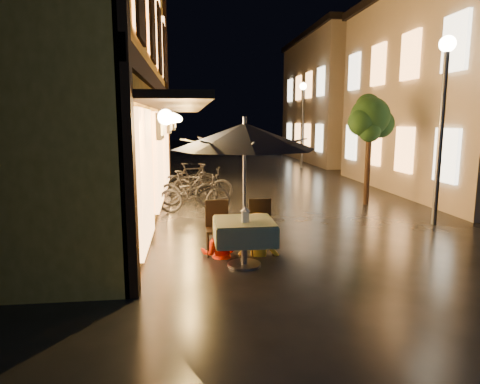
{
  "coord_description": "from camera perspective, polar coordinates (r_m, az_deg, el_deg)",
  "views": [
    {
      "loc": [
        -2.66,
        -7.13,
        2.41
      ],
      "look_at": [
        -1.78,
        0.26,
        1.15
      ],
      "focal_mm": 32.0,
      "sensor_mm": 36.0,
      "label": 1
    }
  ],
  "objects": [
    {
      "name": "bicycle_4",
      "position": [
        14.43,
        -6.72,
        1.74
      ],
      "size": [
        1.78,
        0.76,
        0.91
      ],
      "primitive_type": "imported",
      "rotation": [
        0.0,
        0.0,
        1.48
      ],
      "color": "black",
      "rests_on": "ground"
    },
    {
      "name": "cafe_chair_left",
      "position": [
        7.77,
        -3.06,
        -4.34
      ],
      "size": [
        0.42,
        0.42,
        0.97
      ],
      "color": "black",
      "rests_on": "ground"
    },
    {
      "name": "east_building_far",
      "position": [
        27.13,
        15.52,
        11.89
      ],
      "size": [
        7.3,
        10.3,
        7.3
      ],
      "color": "tan",
      "rests_on": "ground"
    },
    {
      "name": "cafe_table",
      "position": [
        7.09,
        0.58,
        -5.3
      ],
      "size": [
        0.99,
        0.99,
        0.78
      ],
      "color": "#59595E",
      "rests_on": "ground"
    },
    {
      "name": "person_yellow",
      "position": [
        7.67,
        2.53,
        -2.98
      ],
      "size": [
        1.04,
        0.72,
        1.48
      ],
      "primitive_type": "imported",
      "rotation": [
        0.0,
        0.0,
        2.96
      ],
      "color": "yellow",
      "rests_on": "ground"
    },
    {
      "name": "bicycle_0",
      "position": [
        11.28,
        -6.1,
        -0.25
      ],
      "size": [
        1.87,
        0.66,
        0.98
      ],
      "primitive_type": "imported",
      "rotation": [
        0.0,
        0.0,
        1.57
      ],
      "color": "black",
      "rests_on": "ground"
    },
    {
      "name": "streetlamp_far",
      "position": [
        21.88,
        8.34,
        10.82
      ],
      "size": [
        0.36,
        0.36,
        4.23
      ],
      "color": "#59595E",
      "rests_on": "ground"
    },
    {
      "name": "bicycle_2",
      "position": [
        13.09,
        -5.1,
        1.13
      ],
      "size": [
        1.97,
        1.02,
        0.98
      ],
      "primitive_type": "imported",
      "rotation": [
        0.0,
        0.0,
        1.37
      ],
      "color": "black",
      "rests_on": "ground"
    },
    {
      "name": "cafe_chair_right",
      "position": [
        7.86,
        2.78,
        -4.18
      ],
      "size": [
        0.42,
        0.42,
        0.97
      ],
      "color": "black",
      "rests_on": "ground"
    },
    {
      "name": "streetlamp_near",
      "position": [
        10.75,
        25.5,
        11.39
      ],
      "size": [
        0.36,
        0.36,
        4.23
      ],
      "color": "#59595E",
      "rests_on": "ground"
    },
    {
      "name": "person_orange",
      "position": [
        7.59,
        -2.78,
        -3.33
      ],
      "size": [
        0.78,
        0.65,
        1.43
      ],
      "primitive_type": "imported",
      "rotation": [
        0.0,
        0.0,
        2.97
      ],
      "color": "red",
      "rests_on": "ground"
    },
    {
      "name": "street_tree",
      "position": [
        12.7,
        16.98,
        9.23
      ],
      "size": [
        1.43,
        1.2,
        3.15
      ],
      "color": "black",
      "rests_on": "ground"
    },
    {
      "name": "west_building",
      "position": [
        11.62,
        -22.9,
        15.3
      ],
      "size": [
        5.9,
        11.4,
        7.4
      ],
      "color": "gold",
      "rests_on": "ground"
    },
    {
      "name": "ground",
      "position": [
        7.98,
        13.14,
        -8.23
      ],
      "size": [
        90.0,
        90.0,
        0.0
      ],
      "primitive_type": "plane",
      "color": "black",
      "rests_on": "ground"
    },
    {
      "name": "bicycle_1",
      "position": [
        12.15,
        -6.92,
        0.5
      ],
      "size": [
        1.7,
        0.56,
        1.01
      ],
      "primitive_type": "imported",
      "rotation": [
        0.0,
        0.0,
        1.52
      ],
      "color": "black",
      "rests_on": "ground"
    },
    {
      "name": "patio_umbrella",
      "position": [
        6.86,
        0.6,
        7.41
      ],
      "size": [
        2.33,
        2.33,
        2.46
      ],
      "color": "#59595E",
      "rests_on": "ground"
    },
    {
      "name": "bicycle_3",
      "position": [
        14.13,
        -6.36,
        1.83
      ],
      "size": [
        1.77,
        1.12,
        1.03
      ],
      "primitive_type": "imported",
      "rotation": [
        0.0,
        0.0,
        1.98
      ],
      "color": "black",
      "rests_on": "ground"
    },
    {
      "name": "table_lantern",
      "position": [
        6.89,
        0.72,
        -2.91
      ],
      "size": [
        0.16,
        0.16,
        0.25
      ],
      "color": "white",
      "rests_on": "cafe_table"
    }
  ]
}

